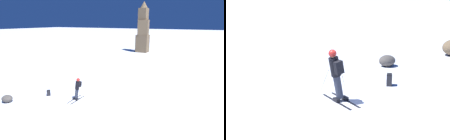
# 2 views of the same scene
# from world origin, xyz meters

# --- Properties ---
(ground_plane) EXTENTS (300.00, 300.00, 0.00)m
(ground_plane) POSITION_xyz_m (0.00, 0.00, 0.00)
(ground_plane) COLOR white
(skier) EXTENTS (1.29, 1.82, 1.93)m
(skier) POSITION_xyz_m (0.64, 0.03, 1.08)
(skier) COLOR black
(skier) RESTS_ON ground
(spare_backpack) EXTENTS (0.36, 0.37, 0.50)m
(spare_backpack) POSITION_xyz_m (-2.16, -0.45, 0.24)
(spare_backpack) COLOR black
(spare_backpack) RESTS_ON ground
(exposed_boulder_0) EXTENTS (0.87, 0.74, 0.57)m
(exposed_boulder_0) POSITION_xyz_m (-4.10, -2.88, 0.28)
(exposed_boulder_0) COLOR #4C4742
(exposed_boulder_0) RESTS_ON ground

